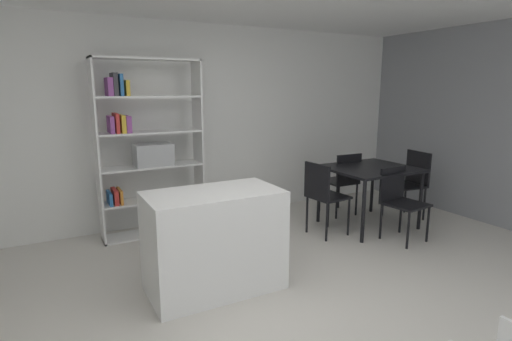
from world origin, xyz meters
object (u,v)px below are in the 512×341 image
kitchen_island (214,241)px  open_bookshelf (145,146)px  dining_chair_far (343,178)px  dining_table (370,173)px  dining_chair_island_side (323,192)px  dining_chair_near (399,197)px  dining_chair_window_side (411,179)px

kitchen_island → open_bookshelf: 1.79m
kitchen_island → dining_chair_far: size_ratio=1.31×
dining_table → dining_chair_far: dining_chair_far is taller
dining_chair_far → open_bookshelf: bearing=-9.7°
dining_table → dining_chair_island_side: bearing=-179.4°
dining_chair_far → dining_chair_island_side: (-0.75, -0.51, 0.01)m
open_bookshelf → dining_chair_near: bearing=-31.0°
kitchen_island → dining_table: 2.50m
dining_table → dining_chair_window_side: bearing=-0.9°
dining_chair_near → dining_chair_island_side: (-0.74, 0.50, 0.03)m
open_bookshelf → dining_chair_window_side: 3.55m
dining_chair_window_side → dining_chair_near: dining_chair_window_side is taller
dining_chair_island_side → dining_chair_far: bearing=-60.4°
dining_table → dining_chair_window_side: dining_chair_window_side is taller
dining_chair_far → dining_chair_island_side: 0.91m
open_bookshelf → dining_chair_near: 3.07m
open_bookshelf → dining_chair_far: (2.59, -0.54, -0.56)m
dining_chair_near → dining_chair_island_side: bearing=140.0°
dining_chair_far → kitchen_island: bearing=27.0°
open_bookshelf → dining_chair_island_side: size_ratio=2.34×
dining_chair_window_side → dining_chair_island_side: dining_chair_window_side is taller
kitchen_island → dining_chair_near: bearing=2.5°
dining_chair_window_side → dining_chair_near: size_ratio=1.08×
open_bookshelf → dining_table: bearing=-21.9°
kitchen_island → open_bookshelf: open_bookshelf is taller
kitchen_island → open_bookshelf: size_ratio=0.55×
open_bookshelf → dining_chair_island_side: open_bookshelf is taller
dining_chair_far → dining_chair_near: size_ratio=1.04×
open_bookshelf → dining_table: size_ratio=1.96×
kitchen_island → dining_chair_far: 2.66m
open_bookshelf → dining_chair_far: 2.70m
dining_table → open_bookshelf: bearing=158.1°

